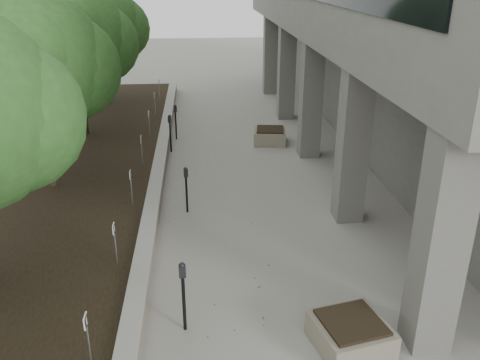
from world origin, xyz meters
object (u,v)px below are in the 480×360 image
parking_meter_2 (184,297)px  parking_meter_5 (176,122)px  planter_back (270,136)px  crabapple_tree_3 (39,93)px  crabapple_tree_5 (101,43)px  planter_front (351,334)px  crabapple_tree_4 (78,62)px  parking_meter_3 (186,190)px  parking_meter_4 (170,133)px

parking_meter_2 → parking_meter_5: 11.56m
planter_back → parking_meter_2: bearing=-106.1°
parking_meter_2 → planter_back: size_ratio=1.20×
parking_meter_5 → crabapple_tree_3: bearing=-139.9°
parking_meter_5 → planter_back: parking_meter_5 is taller
crabapple_tree_5 → parking_meter_2: bearing=-76.5°
parking_meter_5 → planter_front: bearing=-91.6°
parking_meter_2 → crabapple_tree_5: bearing=97.3°
parking_meter_2 → crabapple_tree_4: bearing=102.9°
parking_meter_3 → planter_front: size_ratio=1.10×
parking_meter_2 → parking_meter_4: parking_meter_2 is taller
crabapple_tree_3 → planter_front: bearing=-45.7°
parking_meter_2 → parking_meter_5: parking_meter_2 is taller
crabapple_tree_4 → planter_front: crabapple_tree_4 is taller
crabapple_tree_4 → crabapple_tree_5: bearing=90.0°
parking_meter_3 → parking_meter_5: (-0.50, 6.59, 0.03)m
parking_meter_2 → planter_front: (2.93, -0.73, -0.44)m
planter_back → parking_meter_4: bearing=-169.0°
parking_meter_5 → planter_front: parking_meter_5 is taller
crabapple_tree_3 → planter_back: size_ratio=4.50×
crabapple_tree_5 → planter_back: bearing=-37.9°
crabapple_tree_4 → parking_meter_5: crabapple_tree_4 is taller
crabapple_tree_4 → parking_meter_3: (3.90, -6.30, -2.45)m
parking_meter_2 → parking_meter_4: bearing=87.6°
parking_meter_5 → planter_front: (3.44, -12.28, -0.41)m
crabapple_tree_4 → planter_back: crabapple_tree_4 is taller
crabapple_tree_5 → parking_meter_5: size_ratio=3.91×
crabapple_tree_5 → parking_meter_3: crabapple_tree_5 is taller
parking_meter_4 → planter_front: 11.38m
parking_meter_2 → planter_back: bearing=67.7°
crabapple_tree_4 → planter_front: bearing=-60.3°
planter_front → parking_meter_5: bearing=105.6°
crabapple_tree_3 → crabapple_tree_5: (0.00, 10.00, 0.00)m
parking_meter_4 → planter_back: parking_meter_4 is taller
crabapple_tree_3 → parking_meter_4: crabapple_tree_3 is taller
crabapple_tree_3 → parking_meter_2: size_ratio=3.75×
crabapple_tree_3 → crabapple_tree_4: bearing=90.0°
crabapple_tree_3 → parking_meter_2: (3.91, -6.27, -2.39)m
crabapple_tree_5 → parking_meter_2: 16.90m
crabapple_tree_4 → planter_front: (6.84, -12.00, -2.84)m
crabapple_tree_3 → parking_meter_3: bearing=-18.5°
crabapple_tree_5 → parking_meter_4: size_ratio=3.88×
parking_meter_4 → planter_back: bearing=15.5°
parking_meter_5 → planter_front: size_ratio=1.15×
crabapple_tree_4 → parking_meter_2: bearing=-70.9°
crabapple_tree_5 → parking_meter_3: size_ratio=4.08×
crabapple_tree_4 → parking_meter_5: 4.19m
crabapple_tree_3 → planter_back: crabapple_tree_3 is taller
parking_meter_2 → crabapple_tree_3: bearing=115.7°
crabapple_tree_4 → planter_back: (7.02, -0.47, -2.84)m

